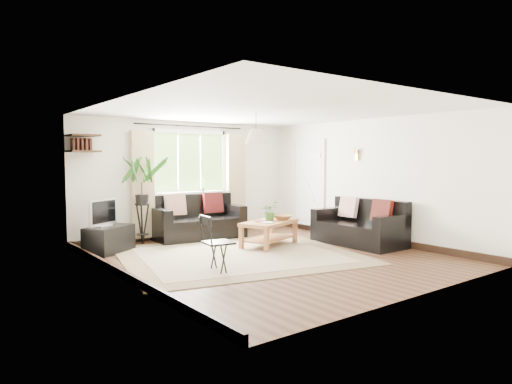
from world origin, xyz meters
TOP-DOWN VIEW (x-y plane):
  - floor at (0.00, 0.00)m, footprint 5.50×5.50m
  - ceiling at (0.00, 0.00)m, footprint 5.50×5.50m
  - wall_back at (0.00, 2.75)m, footprint 5.00×0.02m
  - wall_front at (0.00, -2.75)m, footprint 5.00×0.02m
  - wall_left at (-2.50, 0.00)m, footprint 0.02×5.50m
  - wall_right at (2.50, 0.00)m, footprint 0.02×5.50m
  - rug at (-0.37, 0.39)m, footprint 4.37×3.96m
  - window at (0.00, 2.71)m, footprint 2.50×0.16m
  - door at (2.47, 1.70)m, footprint 0.06×0.96m
  - corner_shelf at (-2.25, 2.50)m, footprint 0.50×0.50m
  - pendant_lamp at (0.00, 0.40)m, footprint 0.36×0.36m
  - wall_sconce at (2.43, 0.30)m, footprint 0.12×0.12m
  - sofa_back at (-0.08, 2.24)m, footprint 1.87×1.06m
  - sofa_right at (2.01, -0.15)m, footprint 1.74×0.90m
  - coffee_table at (0.54, 0.72)m, footprint 1.29×0.99m
  - table_plant at (0.62, 0.80)m, footprint 0.41×0.38m
  - bowl at (0.89, 0.74)m, footprint 0.47×0.47m
  - book_a at (0.30, 0.52)m, footprint 0.25×0.26m
  - book_b at (0.28, 0.75)m, footprint 0.19×0.24m
  - tv_stand at (-2.01, 1.95)m, footprint 0.98×0.87m
  - tv at (-2.11, 1.95)m, footprint 0.67×0.54m
  - palm_stand at (-1.23, 2.37)m, footprint 0.72×0.72m
  - folding_chair at (-1.24, -0.36)m, footprint 0.48×0.48m
  - sill_plant at (0.25, 2.63)m, footprint 0.14×0.10m

SIDE VIEW (x-z plane):
  - floor at x=0.00m, z-range 0.00..0.00m
  - rug at x=-0.37m, z-range 0.00..0.02m
  - tv_stand at x=-2.01m, z-range 0.00..0.46m
  - coffee_table at x=0.54m, z-range 0.00..0.47m
  - sofa_right at x=2.01m, z-range 0.00..0.81m
  - folding_chair at x=-1.24m, z-range 0.00..0.82m
  - sofa_back at x=-0.08m, z-range 0.00..0.84m
  - book_a at x=0.30m, z-range 0.47..0.49m
  - book_b at x=0.28m, z-range 0.47..0.49m
  - bowl at x=0.89m, z-range 0.47..0.56m
  - table_plant at x=0.62m, z-range 0.47..0.83m
  - tv at x=-2.11m, z-range 0.46..0.96m
  - palm_stand at x=-1.23m, z-range 0.00..1.67m
  - door at x=2.47m, z-range -0.03..2.03m
  - sill_plant at x=0.25m, z-range 0.93..1.20m
  - wall_back at x=0.00m, z-range 0.00..2.40m
  - wall_front at x=0.00m, z-range 0.00..2.40m
  - wall_left at x=-2.50m, z-range 0.00..2.40m
  - wall_right at x=2.50m, z-range 0.00..2.40m
  - window at x=0.00m, z-range 0.47..2.63m
  - wall_sconce at x=2.43m, z-range 1.60..1.88m
  - corner_shelf at x=-2.25m, z-range 1.72..2.06m
  - pendant_lamp at x=0.00m, z-range 1.78..2.32m
  - ceiling at x=0.00m, z-range 2.40..2.40m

